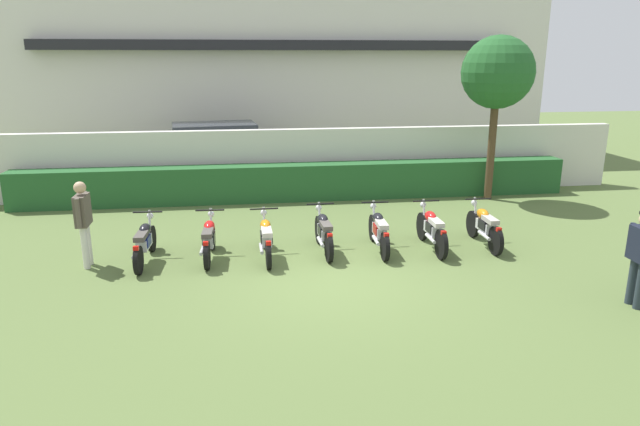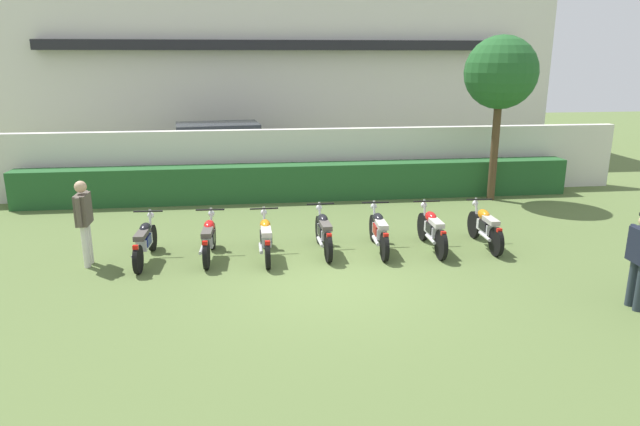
{
  "view_description": "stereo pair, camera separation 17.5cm",
  "coord_description": "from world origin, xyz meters",
  "px_view_note": "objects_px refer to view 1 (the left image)",
  "views": [
    {
      "loc": [
        -1.63,
        -9.72,
        4.06
      ],
      "look_at": [
        0.0,
        1.84,
        0.81
      ],
      "focal_mm": 31.74,
      "sensor_mm": 36.0,
      "label": 1
    },
    {
      "loc": [
        -1.45,
        -9.75,
        4.06
      ],
      "look_at": [
        0.0,
        1.84,
        0.81
      ],
      "focal_mm": 31.74,
      "sensor_mm": 36.0,
      "label": 2
    }
  ],
  "objects_px": {
    "motorcycle_in_row_3": "(324,232)",
    "motorcycle_in_row_4": "(379,230)",
    "motorcycle_in_row_1": "(209,239)",
    "motorcycle_in_row_2": "(266,237)",
    "parked_car": "(220,152)",
    "motorcycle_in_row_0": "(145,242)",
    "motorcycle_in_row_5": "(432,229)",
    "inspector_person": "(83,217)",
    "motorcycle_in_row_6": "(484,226)",
    "tree_near_inspector": "(498,74)"
  },
  "relations": [
    {
      "from": "parked_car",
      "to": "motorcycle_in_row_5",
      "type": "relative_size",
      "value": 2.43
    },
    {
      "from": "motorcycle_in_row_6",
      "to": "inspector_person",
      "type": "bearing_deg",
      "value": 91.65
    },
    {
      "from": "motorcycle_in_row_0",
      "to": "motorcycle_in_row_3",
      "type": "distance_m",
      "value": 3.68
    },
    {
      "from": "parked_car",
      "to": "motorcycle_in_row_5",
      "type": "bearing_deg",
      "value": -66.13
    },
    {
      "from": "motorcycle_in_row_0",
      "to": "motorcycle_in_row_6",
      "type": "bearing_deg",
      "value": -87.11
    },
    {
      "from": "motorcycle_in_row_0",
      "to": "motorcycle_in_row_6",
      "type": "xyz_separation_m",
      "value": [
        7.24,
        0.04,
        0.02
      ]
    },
    {
      "from": "motorcycle_in_row_2",
      "to": "motorcycle_in_row_4",
      "type": "bearing_deg",
      "value": -87.87
    },
    {
      "from": "parked_car",
      "to": "motorcycle_in_row_3",
      "type": "height_order",
      "value": "parked_car"
    },
    {
      "from": "motorcycle_in_row_0",
      "to": "motorcycle_in_row_4",
      "type": "distance_m",
      "value": 4.87
    },
    {
      "from": "tree_near_inspector",
      "to": "motorcycle_in_row_0",
      "type": "distance_m",
      "value": 10.47
    },
    {
      "from": "motorcycle_in_row_6",
      "to": "inspector_person",
      "type": "height_order",
      "value": "inspector_person"
    },
    {
      "from": "parked_car",
      "to": "motorcycle_in_row_1",
      "type": "bearing_deg",
      "value": -96.76
    },
    {
      "from": "motorcycle_in_row_0",
      "to": "motorcycle_in_row_5",
      "type": "height_order",
      "value": "motorcycle_in_row_5"
    },
    {
      "from": "motorcycle_in_row_5",
      "to": "inspector_person",
      "type": "xyz_separation_m",
      "value": [
        -7.12,
        -0.07,
        0.58
      ]
    },
    {
      "from": "tree_near_inspector",
      "to": "motorcycle_in_row_1",
      "type": "height_order",
      "value": "tree_near_inspector"
    },
    {
      "from": "motorcycle_in_row_6",
      "to": "parked_car",
      "type": "bearing_deg",
      "value": 37.65
    },
    {
      "from": "parked_car",
      "to": "tree_near_inspector",
      "type": "height_order",
      "value": "tree_near_inspector"
    },
    {
      "from": "motorcycle_in_row_4",
      "to": "tree_near_inspector",
      "type": "bearing_deg",
      "value": -44.49
    },
    {
      "from": "tree_near_inspector",
      "to": "motorcycle_in_row_1",
      "type": "relative_size",
      "value": 2.59
    },
    {
      "from": "motorcycle_in_row_5",
      "to": "motorcycle_in_row_6",
      "type": "relative_size",
      "value": 1.03
    },
    {
      "from": "tree_near_inspector",
      "to": "motorcycle_in_row_1",
      "type": "xyz_separation_m",
      "value": [
        -7.85,
        -4.04,
        -3.14
      ]
    },
    {
      "from": "tree_near_inspector",
      "to": "motorcycle_in_row_4",
      "type": "height_order",
      "value": "tree_near_inspector"
    },
    {
      "from": "motorcycle_in_row_2",
      "to": "motorcycle_in_row_6",
      "type": "height_order",
      "value": "motorcycle_in_row_6"
    },
    {
      "from": "parked_car",
      "to": "motorcycle_in_row_5",
      "type": "xyz_separation_m",
      "value": [
        4.73,
        -8.0,
        -0.48
      ]
    },
    {
      "from": "motorcycle_in_row_3",
      "to": "motorcycle_in_row_4",
      "type": "xyz_separation_m",
      "value": [
        1.19,
        -0.04,
        -0.01
      ]
    },
    {
      "from": "motorcycle_in_row_6",
      "to": "motorcycle_in_row_4",
      "type": "bearing_deg",
      "value": 90.11
    },
    {
      "from": "motorcycle_in_row_4",
      "to": "motorcycle_in_row_1",
      "type": "bearing_deg",
      "value": 93.22
    },
    {
      "from": "motorcycle_in_row_1",
      "to": "motorcycle_in_row_4",
      "type": "xyz_separation_m",
      "value": [
        3.58,
        0.05,
        0.01
      ]
    },
    {
      "from": "motorcycle_in_row_2",
      "to": "motorcycle_in_row_1",
      "type": "bearing_deg",
      "value": 85.07
    },
    {
      "from": "motorcycle_in_row_6",
      "to": "inspector_person",
      "type": "xyz_separation_m",
      "value": [
        -8.34,
        -0.12,
        0.58
      ]
    },
    {
      "from": "motorcycle_in_row_1",
      "to": "motorcycle_in_row_2",
      "type": "height_order",
      "value": "motorcycle_in_row_1"
    },
    {
      "from": "motorcycle_in_row_6",
      "to": "motorcycle_in_row_3",
      "type": "bearing_deg",
      "value": 89.68
    },
    {
      "from": "motorcycle_in_row_2",
      "to": "parked_car",
      "type": "bearing_deg",
      "value": 7.18
    },
    {
      "from": "motorcycle_in_row_0",
      "to": "motorcycle_in_row_4",
      "type": "height_order",
      "value": "motorcycle_in_row_4"
    },
    {
      "from": "motorcycle_in_row_2",
      "to": "motorcycle_in_row_3",
      "type": "bearing_deg",
      "value": -82.96
    },
    {
      "from": "motorcycle_in_row_0",
      "to": "motorcycle_in_row_6",
      "type": "distance_m",
      "value": 7.24
    },
    {
      "from": "inspector_person",
      "to": "motorcycle_in_row_6",
      "type": "bearing_deg",
      "value": 0.82
    },
    {
      "from": "inspector_person",
      "to": "motorcycle_in_row_5",
      "type": "bearing_deg",
      "value": 0.55
    },
    {
      "from": "parked_car",
      "to": "motorcycle_in_row_5",
      "type": "height_order",
      "value": "parked_car"
    },
    {
      "from": "motorcycle_in_row_4",
      "to": "motorcycle_in_row_5",
      "type": "relative_size",
      "value": 1.0
    },
    {
      "from": "motorcycle_in_row_1",
      "to": "motorcycle_in_row_5",
      "type": "bearing_deg",
      "value": -87.98
    },
    {
      "from": "motorcycle_in_row_5",
      "to": "inspector_person",
      "type": "bearing_deg",
      "value": 91.17
    },
    {
      "from": "parked_car",
      "to": "motorcycle_in_row_3",
      "type": "bearing_deg",
      "value": -79.85
    },
    {
      "from": "motorcycle_in_row_1",
      "to": "motorcycle_in_row_4",
      "type": "distance_m",
      "value": 3.58
    },
    {
      "from": "parked_car",
      "to": "motorcycle_in_row_1",
      "type": "relative_size",
      "value": 2.62
    },
    {
      "from": "parked_car",
      "to": "motorcycle_in_row_2",
      "type": "relative_size",
      "value": 2.5
    },
    {
      "from": "parked_car",
      "to": "motorcycle_in_row_0",
      "type": "relative_size",
      "value": 2.46
    },
    {
      "from": "parked_car",
      "to": "motorcycle_in_row_1",
      "type": "xyz_separation_m",
      "value": [
        -0.01,
        -7.97,
        -0.5
      ]
    },
    {
      "from": "motorcycle_in_row_4",
      "to": "motorcycle_in_row_5",
      "type": "height_order",
      "value": "motorcycle_in_row_5"
    },
    {
      "from": "motorcycle_in_row_3",
      "to": "motorcycle_in_row_4",
      "type": "relative_size",
      "value": 0.96
    }
  ]
}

